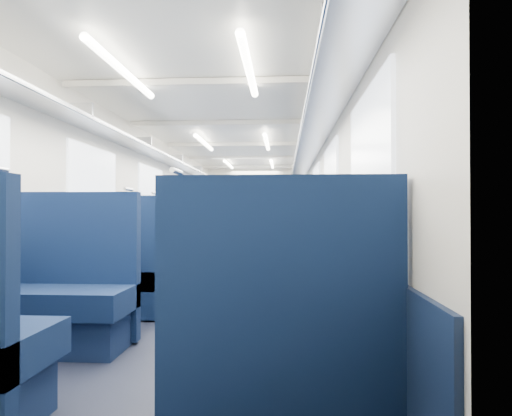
# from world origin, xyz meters

# --- Properties ---
(floor) EXTENTS (2.80, 18.00, 0.01)m
(floor) POSITION_xyz_m (0.00, 0.00, 0.00)
(floor) COLOR black
(floor) RESTS_ON ground
(ceiling) EXTENTS (2.80, 18.00, 0.01)m
(ceiling) POSITION_xyz_m (0.00, 0.00, 2.35)
(ceiling) COLOR white
(ceiling) RESTS_ON wall_left
(wall_left) EXTENTS (0.02, 18.00, 2.35)m
(wall_left) POSITION_xyz_m (-1.40, 0.00, 1.18)
(wall_left) COLOR silver
(wall_left) RESTS_ON floor
(dado_left) EXTENTS (0.03, 17.90, 0.70)m
(dado_left) POSITION_xyz_m (-1.39, 0.00, 0.35)
(dado_left) COLOR #101C37
(dado_left) RESTS_ON floor
(wall_right) EXTENTS (0.02, 18.00, 2.35)m
(wall_right) POSITION_xyz_m (1.40, 0.00, 1.18)
(wall_right) COLOR silver
(wall_right) RESTS_ON floor
(dado_right) EXTENTS (0.03, 17.90, 0.70)m
(dado_right) POSITION_xyz_m (1.39, 0.00, 0.35)
(dado_right) COLOR #101C37
(dado_right) RESTS_ON floor
(wall_far) EXTENTS (2.80, 0.02, 2.35)m
(wall_far) POSITION_xyz_m (0.00, 9.00, 1.18)
(wall_far) COLOR silver
(wall_far) RESTS_ON floor
(luggage_rack_left) EXTENTS (0.36, 17.40, 0.18)m
(luggage_rack_left) POSITION_xyz_m (-1.21, 0.00, 1.97)
(luggage_rack_left) COLOR #B2B5BA
(luggage_rack_left) RESTS_ON wall_left
(luggage_rack_right) EXTENTS (0.36, 17.40, 0.18)m
(luggage_rack_right) POSITION_xyz_m (1.21, 0.00, 1.97)
(luggage_rack_right) COLOR #B2B5BA
(luggage_rack_right) RESTS_ON wall_right
(windows) EXTENTS (2.78, 15.60, 0.75)m
(windows) POSITION_xyz_m (0.00, -0.46, 1.42)
(windows) COLOR white
(windows) RESTS_ON wall_left
(ceiling_fittings) EXTENTS (2.70, 16.06, 0.11)m
(ceiling_fittings) POSITION_xyz_m (0.00, -0.26, 2.29)
(ceiling_fittings) COLOR white
(ceiling_fittings) RESTS_ON ceiling
(end_door) EXTENTS (0.75, 0.06, 2.00)m
(end_door) POSITION_xyz_m (0.00, 8.94, 1.00)
(end_door) COLOR black
(end_door) RESTS_ON floor
(bulkhead) EXTENTS (2.80, 0.10, 2.35)m
(bulkhead) POSITION_xyz_m (-0.00, 2.95, 1.23)
(bulkhead) COLOR white
(bulkhead) RESTS_ON floor
(seat_1) EXTENTS (1.09, 0.60, 1.22)m
(seat_1) POSITION_xyz_m (0.83, -8.21, 0.37)
(seat_1) COLOR #0D1F42
(seat_1) RESTS_ON floor
(seat_2) EXTENTS (1.09, 0.60, 1.22)m
(seat_2) POSITION_xyz_m (-0.83, -7.06, 0.37)
(seat_2) COLOR #0D1F42
(seat_2) RESTS_ON floor
(seat_3) EXTENTS (1.09, 0.60, 1.22)m
(seat_3) POSITION_xyz_m (0.83, -7.11, 0.37)
(seat_3) COLOR #0D1F42
(seat_3) RESTS_ON floor
(seat_4) EXTENTS (1.09, 0.60, 1.22)m
(seat_4) POSITION_xyz_m (-0.83, -6.03, 0.37)
(seat_4) COLOR #0D1F42
(seat_4) RESTS_ON floor
(seat_5) EXTENTS (1.09, 0.60, 1.22)m
(seat_5) POSITION_xyz_m (0.83, -5.98, 0.37)
(seat_5) COLOR #0D1F42
(seat_5) RESTS_ON floor
(seat_6) EXTENTS (1.09, 0.60, 1.22)m
(seat_6) POSITION_xyz_m (-0.83, -4.93, 0.37)
(seat_6) COLOR #0D1F42
(seat_6) RESTS_ON floor
(seat_7) EXTENTS (1.09, 0.60, 1.22)m
(seat_7) POSITION_xyz_m (0.83, -4.88, 0.37)
(seat_7) COLOR #0D1F42
(seat_7) RESTS_ON floor
(seat_8) EXTENTS (1.09, 0.60, 1.22)m
(seat_8) POSITION_xyz_m (-0.83, -3.61, 0.37)
(seat_8) COLOR #0D1F42
(seat_8) RESTS_ON floor
(seat_9) EXTENTS (1.09, 0.60, 1.22)m
(seat_9) POSITION_xyz_m (0.83, -3.66, 0.37)
(seat_9) COLOR #0D1F42
(seat_9) RESTS_ON floor
(seat_10) EXTENTS (1.09, 0.60, 1.22)m
(seat_10) POSITION_xyz_m (-0.83, -2.58, 0.37)
(seat_10) COLOR #0D1F42
(seat_10) RESTS_ON floor
(seat_11) EXTENTS (1.09, 0.60, 1.22)m
(seat_11) POSITION_xyz_m (0.83, -2.56, 0.37)
(seat_11) COLOR #0D1F42
(seat_11) RESTS_ON floor
(seat_12) EXTENTS (1.09, 0.60, 1.22)m
(seat_12) POSITION_xyz_m (-0.83, -1.33, 0.37)
(seat_12) COLOR #0D1F42
(seat_12) RESTS_ON floor
(seat_13) EXTENTS (1.09, 0.60, 1.22)m
(seat_13) POSITION_xyz_m (0.83, -1.40, 0.37)
(seat_13) COLOR #0D1F42
(seat_13) RESTS_ON floor
(seat_14) EXTENTS (1.09, 0.60, 1.22)m
(seat_14) POSITION_xyz_m (-0.83, -0.26, 0.37)
(seat_14) COLOR #0D1F42
(seat_14) RESTS_ON floor
(seat_15) EXTENTS (1.09, 0.60, 1.22)m
(seat_15) POSITION_xyz_m (0.83, -0.17, 0.37)
(seat_15) COLOR #0D1F42
(seat_15) RESTS_ON floor
(seat_16) EXTENTS (1.09, 0.60, 1.22)m
(seat_16) POSITION_xyz_m (-0.83, 0.80, 0.37)
(seat_16) COLOR #0D1F42
(seat_16) RESTS_ON floor
(seat_17) EXTENTS (1.09, 0.60, 1.22)m
(seat_17) POSITION_xyz_m (0.83, 0.86, 0.37)
(seat_17) COLOR #0D1F42
(seat_17) RESTS_ON floor
(seat_18) EXTENTS (1.09, 0.60, 1.22)m
(seat_18) POSITION_xyz_m (-0.83, 2.12, 0.37)
(seat_18) COLOR #0D1F42
(seat_18) RESTS_ON floor
(seat_19) EXTENTS (1.09, 0.60, 1.22)m
(seat_19) POSITION_xyz_m (0.83, 1.96, 0.37)
(seat_19) COLOR #0D1F42
(seat_19) RESTS_ON floor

